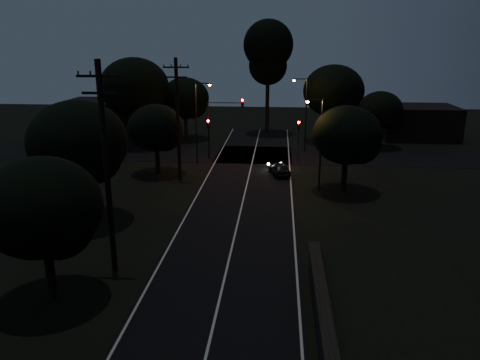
{
  "coord_description": "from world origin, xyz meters",
  "views": [
    {
      "loc": [
        2.63,
        -7.09,
        11.83
      ],
      "look_at": [
        0.0,
        24.0,
        2.5
      ],
      "focal_mm": 35.0,
      "sensor_mm": 36.0,
      "label": 1
    }
  ],
  "objects_px": {
    "tall_pine": "(268,52)",
    "utility_pole_mid": "(106,167)",
    "utility_pole_far": "(178,118)",
    "signal_mast": "(225,117)",
    "streetlight_a": "(198,117)",
    "signal_left": "(209,132)",
    "streetlight_b": "(304,110)",
    "car": "(279,168)",
    "signal_right": "(298,133)",
    "streetlight_c": "(319,138)"
  },
  "relations": [
    {
      "from": "tall_pine",
      "to": "utility_pole_mid",
      "type": "bearing_deg",
      "value": -99.93
    },
    {
      "from": "utility_pole_far",
      "to": "tall_pine",
      "type": "bearing_deg",
      "value": 73.07
    },
    {
      "from": "signal_mast",
      "to": "streetlight_a",
      "type": "bearing_deg",
      "value": -140.23
    },
    {
      "from": "signal_left",
      "to": "streetlight_b",
      "type": "height_order",
      "value": "streetlight_b"
    },
    {
      "from": "tall_pine",
      "to": "signal_mast",
      "type": "relative_size",
      "value": 2.32
    },
    {
      "from": "signal_mast",
      "to": "streetlight_a",
      "type": "xyz_separation_m",
      "value": [
        -2.39,
        -1.99,
        0.3
      ]
    },
    {
      "from": "utility_pole_mid",
      "to": "tall_pine",
      "type": "xyz_separation_m",
      "value": [
        7.0,
        40.0,
        4.71
      ]
    },
    {
      "from": "signal_left",
      "to": "signal_mast",
      "type": "xyz_separation_m",
      "value": [
        1.69,
        0.0,
        1.5
      ]
    },
    {
      "from": "utility_pole_mid",
      "to": "car",
      "type": "height_order",
      "value": "utility_pole_mid"
    },
    {
      "from": "utility_pole_mid",
      "to": "car",
      "type": "relative_size",
      "value": 3.08
    },
    {
      "from": "utility_pole_mid",
      "to": "streetlight_a",
      "type": "relative_size",
      "value": 1.38
    },
    {
      "from": "signal_right",
      "to": "streetlight_c",
      "type": "height_order",
      "value": "streetlight_c"
    },
    {
      "from": "signal_left",
      "to": "signal_mast",
      "type": "relative_size",
      "value": 0.66
    },
    {
      "from": "tall_pine",
      "to": "streetlight_a",
      "type": "height_order",
      "value": "tall_pine"
    },
    {
      "from": "car",
      "to": "signal_left",
      "type": "bearing_deg",
      "value": -52.96
    },
    {
      "from": "streetlight_a",
      "to": "streetlight_b",
      "type": "relative_size",
      "value": 1.0
    },
    {
      "from": "signal_left",
      "to": "streetlight_a",
      "type": "height_order",
      "value": "streetlight_a"
    },
    {
      "from": "streetlight_b",
      "to": "car",
      "type": "distance_m",
      "value": 10.81
    },
    {
      "from": "signal_left",
      "to": "signal_right",
      "type": "relative_size",
      "value": 1.0
    },
    {
      "from": "streetlight_a",
      "to": "tall_pine",
      "type": "bearing_deg",
      "value": 69.64
    },
    {
      "from": "streetlight_a",
      "to": "signal_left",
      "type": "bearing_deg",
      "value": 70.41
    },
    {
      "from": "utility_pole_far",
      "to": "signal_right",
      "type": "height_order",
      "value": "utility_pole_far"
    },
    {
      "from": "signal_left",
      "to": "car",
      "type": "relative_size",
      "value": 1.15
    },
    {
      "from": "signal_mast",
      "to": "streetlight_b",
      "type": "bearing_deg",
      "value": 25.99
    },
    {
      "from": "streetlight_b",
      "to": "streetlight_c",
      "type": "height_order",
      "value": "streetlight_b"
    },
    {
      "from": "utility_pole_far",
      "to": "tall_pine",
      "type": "relative_size",
      "value": 0.72
    },
    {
      "from": "utility_pole_mid",
      "to": "signal_left",
      "type": "height_order",
      "value": "utility_pole_mid"
    },
    {
      "from": "utility_pole_far",
      "to": "signal_left",
      "type": "xyz_separation_m",
      "value": [
        1.4,
        7.99,
        -2.65
      ]
    },
    {
      "from": "signal_right",
      "to": "streetlight_c",
      "type": "xyz_separation_m",
      "value": [
        1.23,
        -9.99,
        1.51
      ]
    },
    {
      "from": "tall_pine",
      "to": "signal_left",
      "type": "height_order",
      "value": "tall_pine"
    },
    {
      "from": "signal_left",
      "to": "car",
      "type": "height_order",
      "value": "signal_left"
    },
    {
      "from": "signal_right",
      "to": "streetlight_a",
      "type": "relative_size",
      "value": 0.51
    },
    {
      "from": "streetlight_b",
      "to": "streetlight_c",
      "type": "xyz_separation_m",
      "value": [
        0.52,
        -14.0,
        -0.29
      ]
    },
    {
      "from": "utility_pole_mid",
      "to": "streetlight_a",
      "type": "bearing_deg",
      "value": 88.27
    },
    {
      "from": "tall_pine",
      "to": "streetlight_c",
      "type": "distance_m",
      "value": 26.18
    },
    {
      "from": "utility_pole_mid",
      "to": "utility_pole_far",
      "type": "height_order",
      "value": "utility_pole_mid"
    },
    {
      "from": "signal_right",
      "to": "utility_pole_mid",
      "type": "bearing_deg",
      "value": -112.99
    },
    {
      "from": "streetlight_a",
      "to": "signal_right",
      "type": "bearing_deg",
      "value": 11.34
    },
    {
      "from": "tall_pine",
      "to": "car",
      "type": "xyz_separation_m",
      "value": [
        1.74,
        -20.7,
        -9.84
      ]
    },
    {
      "from": "utility_pole_mid",
      "to": "utility_pole_far",
      "type": "relative_size",
      "value": 1.05
    },
    {
      "from": "streetlight_b",
      "to": "signal_left",
      "type": "bearing_deg",
      "value": -157.95
    },
    {
      "from": "utility_pole_mid",
      "to": "streetlight_b",
      "type": "height_order",
      "value": "utility_pole_mid"
    },
    {
      "from": "utility_pole_mid",
      "to": "car",
      "type": "distance_m",
      "value": 21.8
    },
    {
      "from": "tall_pine",
      "to": "signal_right",
      "type": "relative_size",
      "value": 3.53
    },
    {
      "from": "signal_left",
      "to": "streetlight_b",
      "type": "xyz_separation_m",
      "value": [
        9.91,
        4.01,
        1.8
      ]
    },
    {
      "from": "utility_pole_mid",
      "to": "streetlight_b",
      "type": "distance_m",
      "value": 31.15
    },
    {
      "from": "streetlight_b",
      "to": "utility_pole_mid",
      "type": "bearing_deg",
      "value": -111.3
    },
    {
      "from": "utility_pole_far",
      "to": "streetlight_c",
      "type": "height_order",
      "value": "utility_pole_far"
    },
    {
      "from": "streetlight_b",
      "to": "signal_mast",
      "type": "bearing_deg",
      "value": -154.01
    },
    {
      "from": "utility_pole_far",
      "to": "streetlight_c",
      "type": "bearing_deg",
      "value": -9.6
    }
  ]
}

